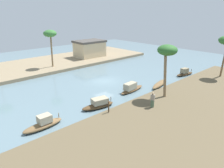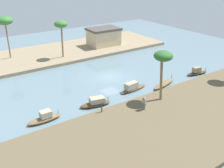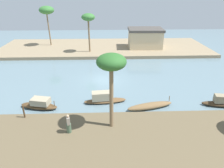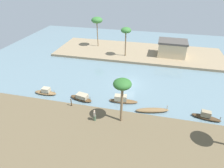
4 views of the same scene
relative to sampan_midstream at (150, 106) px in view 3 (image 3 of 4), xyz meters
name	(u,v)px [view 3 (image 3 of 4)]	position (x,y,z in m)	size (l,w,h in m)	color
river_water	(104,80)	(-4.63, 7.14, -0.28)	(71.15, 71.15, 0.00)	slate
riverbank_right	(104,48)	(-4.63, 22.44, -0.01)	(40.57, 13.39, 0.54)	#937F60
sampan_midstream	(150,106)	(0.00, 0.00, 0.00)	(4.97, 2.14, 1.11)	brown
sampan_foreground	(221,102)	(7.39, 0.15, 0.16)	(3.96, 1.60, 1.27)	#47331E
sampan_upstream_small	(103,99)	(-4.75, 1.33, 0.20)	(4.59, 1.53, 1.25)	brown
sampan_with_tall_canopy	(40,104)	(-11.19, 0.42, 0.17)	(4.02, 1.97, 1.12)	brown
person_on_near_bank	(69,125)	(-7.47, -4.22, 0.98)	(0.48, 0.49, 1.66)	#4C664C
mooring_post	(24,111)	(-11.80, -1.98, 0.88)	(0.14, 0.14, 1.23)	#4C3823
palm_tree_left_near	(111,65)	(-4.02, -3.29, 5.66)	(2.27, 2.27, 6.26)	#7F6647
palm_tree_right_tall	(88,18)	(-7.25, 18.73, 6.10)	(2.32, 2.32, 6.69)	#7F6647
palm_tree_right_short	(47,11)	(-15.44, 23.67, 6.90)	(2.81, 2.81, 7.52)	#7F6647
riverside_building	(145,38)	(3.28, 21.44, 2.10)	(6.62, 4.89, 3.63)	beige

